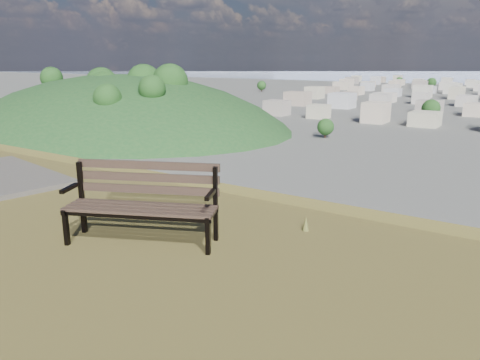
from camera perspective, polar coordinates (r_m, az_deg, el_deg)
The scene contains 2 objects.
park_bench at distance 5.36m, azimuth -11.72°, elevation -2.19°, with size 1.75×1.18×0.88m.
green_wooded_hill at distance 195.39m, azimuth -14.11°, elevation 6.26°, with size 163.74×130.99×81.87m.
Camera 1 is at (4.68, -1.67, 27.02)m, focal length 35.00 mm.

